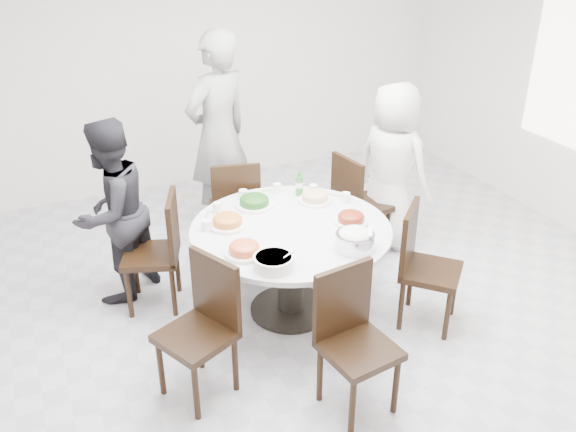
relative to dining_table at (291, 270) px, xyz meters
name	(u,v)px	position (x,y,z in m)	size (l,w,h in m)	color
floor	(312,318)	(0.11, -0.16, -0.38)	(6.00, 6.00, 0.01)	#BABABF
wall_back	(191,59)	(0.11, 2.84, 1.02)	(6.00, 0.01, 2.80)	white
dining_table	(291,270)	(0.00, 0.00, 0.00)	(1.50, 1.50, 0.75)	silver
chair_ne	(363,203)	(1.00, 0.62, 0.10)	(0.42, 0.42, 0.95)	black
chair_n	(235,206)	(-0.08, 1.04, 0.10)	(0.42, 0.42, 0.95)	black
chair_nw	(151,253)	(-0.95, 0.53, 0.10)	(0.42, 0.42, 0.95)	black
chair_sw	(195,333)	(-0.93, -0.58, 0.10)	(0.42, 0.42, 0.95)	black
chair_s	(360,347)	(-0.05, -1.12, 0.10)	(0.42, 0.42, 0.95)	black
chair_se	(432,269)	(0.89, -0.56, 0.10)	(0.42, 0.42, 0.95)	black
diner_right	(392,167)	(1.30, 0.64, 0.40)	(0.75, 0.49, 1.54)	white
diner_middle	(218,136)	(-0.04, 1.54, 0.60)	(0.71, 0.47, 1.95)	black
diner_left	(112,212)	(-1.17, 0.80, 0.37)	(0.73, 0.57, 1.50)	black
dish_greens	(254,202)	(-0.12, 0.43, 0.41)	(0.30, 0.30, 0.08)	white
dish_pale	(315,198)	(0.36, 0.31, 0.41)	(0.27, 0.27, 0.07)	white
dish_orange	(228,222)	(-0.42, 0.20, 0.41)	(0.28, 0.28, 0.08)	white
dish_redbrown	(351,220)	(0.44, -0.13, 0.41)	(0.25, 0.25, 0.06)	white
dish_tofu	(244,250)	(-0.45, -0.23, 0.41)	(0.27, 0.27, 0.07)	white
rice_bowl	(355,241)	(0.27, -0.47, 0.43)	(0.27, 0.27, 0.12)	silver
soup_bowl	(274,262)	(-0.34, -0.47, 0.42)	(0.27, 0.27, 0.08)	white
beverage_bottle	(299,183)	(0.30, 0.49, 0.48)	(0.06, 0.06, 0.22)	#31702D
tea_cups	(258,192)	(-0.02, 0.61, 0.42)	(0.07, 0.07, 0.08)	white
chopsticks	(263,193)	(0.03, 0.64, 0.38)	(0.24, 0.04, 0.01)	tan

